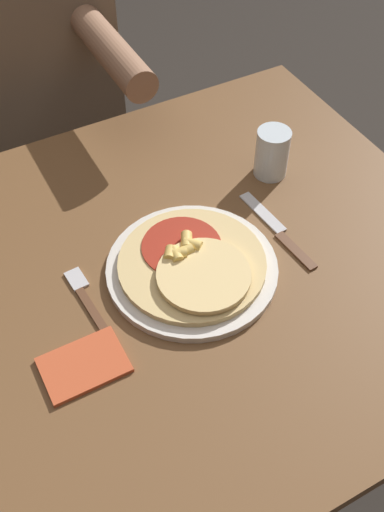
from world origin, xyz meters
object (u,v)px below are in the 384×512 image
at_px(pizza, 193,264).
at_px(person_diner, 39,82).
at_px(plate, 192,268).
at_px(fork, 88,301).
at_px(knife, 278,231).
at_px(drinking_glass, 272,153).
at_px(dining_table, 185,304).

height_order(pizza, person_diner, person_diner).
height_order(plate, fork, plate).
distance_m(plate, fork, 0.19).
bearing_deg(knife, fork, 177.28).
bearing_deg(pizza, plate, 85.38).
bearing_deg(knife, pizza, -176.18).
height_order(pizza, fork, pizza).
relative_size(pizza, knife, 1.16).
relative_size(pizza, person_diner, 0.21).
bearing_deg(person_diner, plate, -87.51).
bearing_deg(drinking_glass, pizza, -148.75).
bearing_deg(fork, dining_table, -2.74).
bearing_deg(fork, knife, -2.72).
bearing_deg(plate, pizza, -94.62).
distance_m(pizza, knife, 0.19).
distance_m(dining_table, person_diner, 0.74).
height_order(dining_table, fork, fork).
xyz_separation_m(dining_table, fork, (-0.18, 0.01, 0.12)).
height_order(dining_table, plate, plate).
distance_m(pizza, fork, 0.19).
height_order(dining_table, drinking_glass, drinking_glass).
relative_size(fork, person_diner, 0.15).
bearing_deg(drinking_glass, plate, -149.60).
bearing_deg(fork, drinking_glass, 16.10).
distance_m(plate, person_diner, 0.75).
bearing_deg(plate, dining_table, 111.45).
xyz_separation_m(pizza, knife, (0.19, 0.01, -0.02)).
xyz_separation_m(fork, person_diner, (0.15, 0.72, -0.04)).
bearing_deg(pizza, fork, 170.78).
bearing_deg(plate, person_diner, 92.49).
bearing_deg(dining_table, drinking_glass, 27.19).
bearing_deg(knife, dining_table, 177.30).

